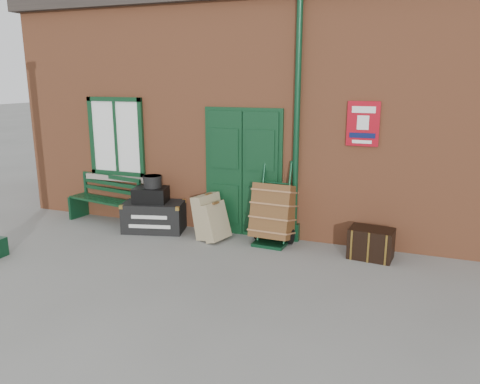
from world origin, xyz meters
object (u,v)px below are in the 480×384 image
at_px(bench, 106,198).
at_px(houdini_trunk, 154,217).
at_px(porter_trolley, 274,213).
at_px(dark_trunk, 371,243).

distance_m(bench, houdini_trunk, 1.18).
bearing_deg(porter_trolley, bench, -177.29).
relative_size(porter_trolley, dark_trunk, 2.07).
bearing_deg(houdini_trunk, porter_trolley, -10.26).
relative_size(houdini_trunk, dark_trunk, 1.63).
relative_size(bench, porter_trolley, 1.15).
bearing_deg(bench, porter_trolley, 10.34).
bearing_deg(porter_trolley, dark_trunk, -2.65).
bearing_deg(dark_trunk, bench, -176.17).
bearing_deg(houdini_trunk, dark_trunk, -14.31).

